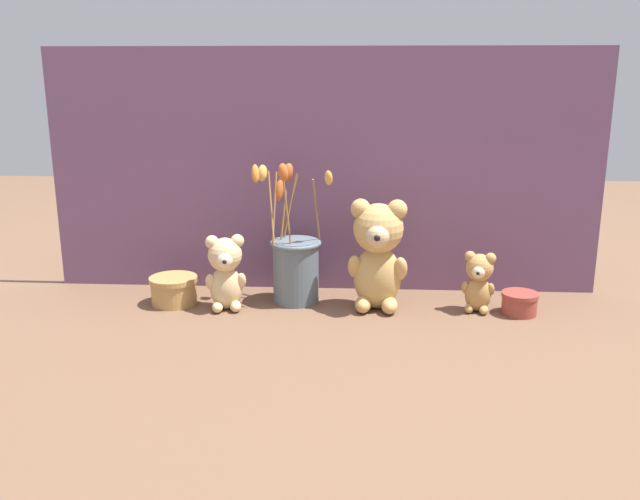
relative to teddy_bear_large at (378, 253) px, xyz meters
The scene contains 8 objects.
ground_plane 0.19m from the teddy_bear_large, behind, with size 4.00×4.00×0.00m, color brown.
backdrop_wall 0.26m from the teddy_bear_large, 131.01° to the left, with size 1.38×0.02×0.61m.
teddy_bear_large is the anchor object (origin of this frame).
teddy_bear_medium 0.36m from the teddy_bear_large, behind, with size 0.10×0.09×0.18m.
teddy_bear_small 0.24m from the teddy_bear_large, ahead, with size 0.08×0.07×0.14m.
flower_vase 0.21m from the teddy_bear_large, 168.50° to the left, with size 0.19×0.14×0.35m.
decorative_tin_tall 0.50m from the teddy_bear_large, behind, with size 0.12×0.12×0.07m.
decorative_tin_short 0.35m from the teddy_bear_large, ahead, with size 0.08×0.08×0.05m.
Camera 1 is at (0.09, -1.52, 0.55)m, focal length 38.00 mm.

